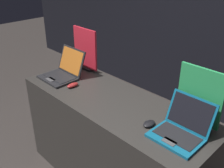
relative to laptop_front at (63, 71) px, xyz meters
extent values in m
cube|color=black|center=(0.66, 1.79, 0.41)|extent=(8.00, 0.05, 2.80)
cube|color=#282623|center=(0.66, 0.02, -0.53)|extent=(1.80, 0.63, 0.93)
cube|color=black|center=(0.00, -0.07, -0.05)|extent=(0.35, 0.26, 0.02)
cube|color=black|center=(0.00, -0.05, -0.04)|extent=(0.31, 0.18, 0.00)
cube|color=#3F3F42|center=(0.00, -0.15, -0.04)|extent=(0.10, 0.06, 0.00)
cube|color=black|center=(0.00, 0.11, 0.08)|extent=(0.35, 0.11, 0.25)
cube|color=#A5591E|center=(0.00, 0.10, 0.08)|extent=(0.31, 0.09, 0.22)
ellipsoid|color=maroon|center=(0.24, -0.07, -0.04)|extent=(0.06, 0.12, 0.04)
cube|color=black|center=(0.00, 0.29, -0.05)|extent=(0.18, 0.07, 0.02)
cube|color=red|center=(0.00, 0.29, 0.17)|extent=(0.34, 0.02, 0.41)
cube|color=#0F5170|center=(1.32, -0.04, -0.05)|extent=(0.33, 0.24, 0.02)
cube|color=black|center=(1.32, -0.02, -0.04)|extent=(0.29, 0.17, 0.00)
cube|color=#3F3F42|center=(1.32, -0.11, -0.04)|extent=(0.09, 0.05, 0.00)
cube|color=#0F5170|center=(1.32, 0.12, 0.07)|extent=(0.33, 0.10, 0.23)
cube|color=black|center=(1.32, 0.12, 0.07)|extent=(0.30, 0.08, 0.20)
ellipsoid|color=black|center=(1.10, -0.04, -0.05)|extent=(0.07, 0.10, 0.03)
cube|color=black|center=(1.32, 0.22, -0.05)|extent=(0.18, 0.07, 0.02)
cube|color=#268C4C|center=(1.32, 0.22, 0.17)|extent=(0.33, 0.02, 0.41)
camera|label=1|loc=(2.02, -1.30, 1.04)|focal=42.00mm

